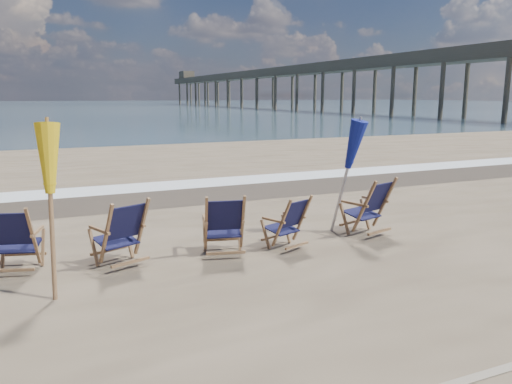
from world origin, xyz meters
TOP-DOWN VIEW (x-y plane):
  - ocean at (0.00, 128.00)m, footprint 400.00×400.00m
  - surf_foam at (0.00, 8.30)m, footprint 200.00×1.40m
  - wet_sand_strip at (0.00, 6.80)m, footprint 200.00×2.60m
  - beach_chair_0 at (-3.34, 2.22)m, footprint 0.80×0.86m
  - beach_chair_1 at (-1.88, 2.08)m, footprint 0.87×0.91m
  - beach_chair_2 at (-0.41, 1.77)m, footprint 0.79×0.85m
  - beach_chair_3 at (0.67, 1.84)m, footprint 0.76×0.80m
  - beach_chair_4 at (2.41, 1.96)m, footprint 0.86×0.91m
  - umbrella_yellow at (-3.11, 1.30)m, footprint 0.30×0.30m
  - umbrella_blue at (1.74, 2.27)m, footprint 0.30×0.30m
  - fishing_pier at (38.00, 74.00)m, footprint 4.40×140.00m

SIDE VIEW (x-z plane):
  - ocean at x=0.00m, z-range 0.00..0.00m
  - wet_sand_strip at x=0.00m, z-range 0.00..0.00m
  - surf_foam at x=0.00m, z-range 0.00..0.01m
  - beach_chair_3 at x=0.67m, z-range 0.00..0.89m
  - beach_chair_0 at x=-3.34m, z-range 0.00..0.98m
  - beach_chair_2 at x=-0.41m, z-range 0.00..1.00m
  - beach_chair_1 at x=-1.88m, z-range 0.00..1.01m
  - beach_chair_4 at x=2.41m, z-range 0.00..1.05m
  - umbrella_blue at x=1.74m, z-range 0.51..2.56m
  - umbrella_yellow at x=-3.11m, z-range 0.54..2.65m
  - fishing_pier at x=38.00m, z-range 0.00..9.30m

